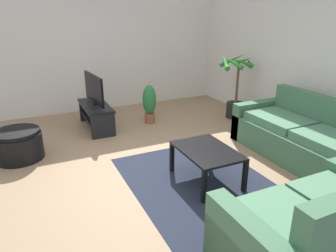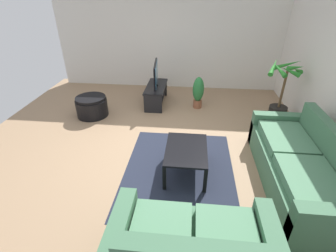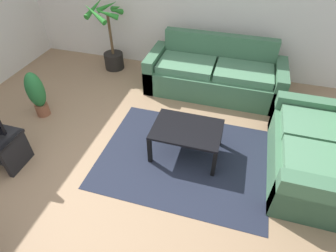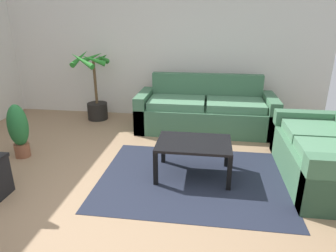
# 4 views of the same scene
# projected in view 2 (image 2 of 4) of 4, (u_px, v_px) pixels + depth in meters

# --- Properties ---
(ground_plane) EXTENTS (6.60, 6.60, 0.00)m
(ground_plane) POSITION_uv_depth(u_px,v_px,m) (151.00, 143.00, 4.57)
(ground_plane) COLOR #937556
(wall_left) EXTENTS (0.06, 6.00, 2.70)m
(wall_left) POSITION_uv_depth(u_px,v_px,m) (168.00, 37.00, 6.49)
(wall_left) COLOR silver
(wall_left) RESTS_ON ground
(couch_main) EXTENTS (2.28, 0.90, 0.90)m
(couch_main) POSITION_uv_depth(u_px,v_px,m) (300.00, 167.00, 3.50)
(couch_main) COLOR #3F6B4C
(couch_main) RESTS_ON ground
(tv_stand) EXTENTS (1.10, 0.45, 0.45)m
(tv_stand) POSITION_uv_depth(u_px,v_px,m) (156.00, 92.00, 5.97)
(tv_stand) COLOR black
(tv_stand) RESTS_ON ground
(tv) EXTENTS (0.92, 0.13, 0.56)m
(tv) POSITION_uv_depth(u_px,v_px,m) (156.00, 74.00, 5.75)
(tv) COLOR black
(tv) RESTS_ON tv_stand
(coffee_table) EXTENTS (0.88, 0.62, 0.44)m
(coffee_table) POSITION_uv_depth(u_px,v_px,m) (186.00, 152.00, 3.70)
(coffee_table) COLOR black
(coffee_table) RESTS_ON ground
(area_rug) EXTENTS (2.20, 1.70, 0.01)m
(area_rug) POSITION_uv_depth(u_px,v_px,m) (179.00, 171.00, 3.89)
(area_rug) COLOR #1E2333
(area_rug) RESTS_ON ground
(potted_palm) EXTENTS (0.67, 0.72, 1.28)m
(potted_palm) POSITION_uv_depth(u_px,v_px,m) (280.00, 97.00, 5.12)
(potted_palm) COLOR black
(potted_palm) RESTS_ON ground
(potted_plant_small) EXTENTS (0.26, 0.26, 0.75)m
(potted_plant_small) POSITION_uv_depth(u_px,v_px,m) (198.00, 92.00, 5.72)
(potted_plant_small) COLOR brown
(potted_plant_small) RESTS_ON ground
(ottoman) EXTENTS (0.68, 0.68, 0.44)m
(ottoman) POSITION_uv_depth(u_px,v_px,m) (92.00, 106.00, 5.45)
(ottoman) COLOR black
(ottoman) RESTS_ON ground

